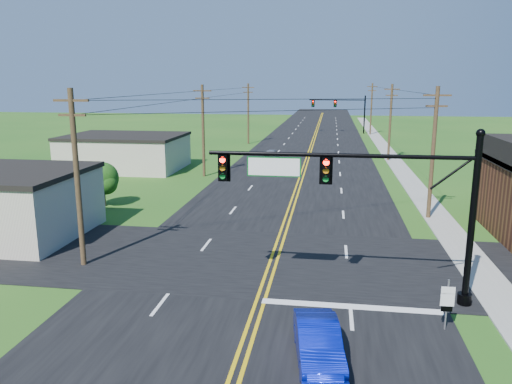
% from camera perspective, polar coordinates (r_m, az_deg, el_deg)
% --- Properties ---
extents(road_main, '(16.00, 220.00, 0.04)m').
position_cam_1_polar(road_main, '(63.55, 5.83, 4.08)').
color(road_main, black).
rests_on(road_main, ground).
extents(road_cross, '(70.00, 10.00, 0.04)m').
position_cam_1_polar(road_cross, '(26.64, 1.66, -7.85)').
color(road_cross, black).
rests_on(road_cross, ground).
extents(sidewalk, '(2.00, 160.00, 0.08)m').
position_cam_1_polar(sidewalk, '(54.13, 16.46, 2.17)').
color(sidewalk, gray).
rests_on(sidewalk, ground).
extents(signal_mast_main, '(11.30, 0.60, 7.48)m').
position_cam_1_polar(signal_mast_main, '(21.33, 12.07, -0.06)').
color(signal_mast_main, black).
rests_on(signal_mast_main, ground).
extents(signal_mast_far, '(10.98, 0.60, 7.48)m').
position_cam_1_polar(signal_mast_far, '(92.93, 9.61, 9.44)').
color(signal_mast_far, black).
rests_on(signal_mast_far, ground).
extents(cream_bldg_far, '(12.20, 9.20, 3.70)m').
position_cam_1_polar(cream_bldg_far, '(55.84, -14.72, 4.47)').
color(cream_bldg_far, beige).
rests_on(cream_bldg_far, ground).
extents(utility_pole_left_a, '(1.80, 0.28, 9.00)m').
position_cam_1_polar(utility_pole_left_a, '(26.38, -19.79, 1.79)').
color(utility_pole_left_a, '#382A19').
rests_on(utility_pole_left_a, ground).
extents(utility_pole_left_b, '(1.80, 0.28, 9.00)m').
position_cam_1_polar(utility_pole_left_b, '(49.61, -6.06, 7.17)').
color(utility_pole_left_b, '#382A19').
rests_on(utility_pole_left_b, ground).
extents(utility_pole_left_c, '(1.80, 0.28, 9.00)m').
position_cam_1_polar(utility_pole_left_c, '(75.97, -0.89, 9.09)').
color(utility_pole_left_c, '#382A19').
rests_on(utility_pole_left_c, ground).
extents(utility_pole_right_a, '(1.80, 0.28, 9.00)m').
position_cam_1_polar(utility_pole_right_a, '(35.76, 19.58, 4.46)').
color(utility_pole_right_a, '#382A19').
rests_on(utility_pole_right_a, ground).
extents(utility_pole_right_b, '(1.80, 0.28, 9.00)m').
position_cam_1_polar(utility_pole_right_b, '(61.35, 15.09, 7.83)').
color(utility_pole_right_b, '#382A19').
rests_on(utility_pole_right_b, ground).
extents(utility_pole_right_c, '(1.80, 0.28, 9.00)m').
position_cam_1_polar(utility_pole_right_c, '(91.17, 13.04, 9.35)').
color(utility_pole_right_c, '#382A19').
rests_on(utility_pole_right_c, ground).
extents(tree_right_back, '(3.00, 3.00, 4.10)m').
position_cam_1_polar(tree_right_back, '(41.47, 26.78, 1.88)').
color(tree_right_back, '#382A19').
rests_on(tree_right_back, ground).
extents(tree_left, '(2.40, 2.40, 3.37)m').
position_cam_1_polar(tree_left, '(39.36, -17.12, 1.53)').
color(tree_left, '#382A19').
rests_on(tree_left, ground).
extents(blue_car, '(2.00, 4.26, 1.35)m').
position_cam_1_polar(blue_car, '(17.66, 7.12, -16.81)').
color(blue_car, '#0715AA').
rests_on(blue_car, ground).
extents(distant_car, '(1.67, 3.76, 1.26)m').
position_cam_1_polar(distant_car, '(60.50, 1.78, 4.30)').
color(distant_car, '#A5A5AA').
rests_on(distant_car, ground).
extents(route_sign, '(0.52, 0.09, 2.06)m').
position_cam_1_polar(route_sign, '(20.55, 21.01, -11.57)').
color(route_sign, slate).
rests_on(route_sign, ground).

